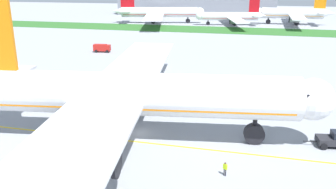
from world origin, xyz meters
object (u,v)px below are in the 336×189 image
Objects in this scene: airliner_foreground at (121,95)px; service_truck_baggage_loader at (102,48)px; parked_airliner_far_left at (158,12)px; parked_airliner_far_right at (293,14)px; parked_airliner_far_centre at (231,16)px; ground_crew_wingwalker_starboard at (16,174)px; pushback_tug at (333,140)px; ground_crew_wingwalker_port at (225,168)px.

service_truck_baggage_loader is at bearing 116.57° from airliner_foreground.
parked_airliner_far_left is (-33.70, 140.95, -0.84)m from airliner_foreground.
parked_airliner_far_right is at bearing 7.85° from parked_airliner_far_left.
airliner_foreground is 1.61× the size of parked_airliner_far_centre.
service_truck_baggage_loader is at bearing 106.86° from ground_crew_wingwalker_starboard.
pushback_tug is at bearing -80.13° from parked_airliner_far_centre.
pushback_tug is (28.48, 4.17, -5.44)m from airliner_foreground.
service_truck_baggage_loader is (-57.64, 54.15, 0.39)m from pushback_tug.
parked_airliner_far_right is at bearing 76.68° from airliner_foreground.
ground_crew_wingwalker_starboard is at bearing -80.32° from parked_airliner_far_left.
pushback_tug is 79.09m from service_truck_baggage_loader.
airliner_foreground is 140.73m from parked_airliner_far_centre.
service_truck_baggage_loader is (-44.21, 65.21, 0.36)m from ground_crew_wingwalker_port.
ground_crew_wingwalker_port reaches higher than ground_crew_wingwalker_starboard.
ground_crew_wingwalker_starboard is 0.03× the size of parked_airliner_far_right.
ground_crew_wingwalker_starboard is 0.02× the size of parked_airliner_far_left.
parked_airliner_far_centre is at bearing 88.07° from airliner_foreground.
parked_airliner_far_centre is (33.91, 82.32, 2.97)m from service_truck_baggage_loader.
service_truck_baggage_loader reaches higher than ground_crew_wingwalker_starboard.
service_truck_baggage_loader is 0.07× the size of parked_airliner_far_left.
parked_airliner_far_right reaches higher than ground_crew_wingwalker_port.
parked_airliner_far_centre reaches higher than pushback_tug.
parked_airliner_far_left reaches higher than pushback_tug.
parked_airliner_far_left is 1.39× the size of parked_airliner_far_centre.
service_truck_baggage_loader is 0.09× the size of parked_airliner_far_right.
parked_airliner_far_right is at bearing 17.74° from parked_airliner_far_centre.
ground_crew_wingwalker_starboard is (-35.80, -17.93, -0.01)m from pushback_tug.
parked_airliner_far_left is 1.29× the size of parked_airliner_far_right.
parked_airliner_far_right is at bearing 82.55° from ground_crew_wingwalker_port.
parked_airliner_far_left reaches higher than ground_crew_wingwalker_starboard.
service_truck_baggage_loader is 112.76m from parked_airliner_far_right.
ground_crew_wingwalker_starboard is at bearing -94.47° from parked_airliner_far_centre.
ground_crew_wingwalker_starboard is (-22.37, -6.86, -0.05)m from ground_crew_wingwalker_port.
airliner_foreground is 1.16× the size of parked_airliner_far_left.
service_truck_baggage_loader is at bearing -112.39° from parked_airliner_far_centre.
airliner_foreground is at bearing 62.00° from ground_crew_wingwalker_starboard.
ground_crew_wingwalker_port is 23.40m from ground_crew_wingwalker_starboard.
ground_crew_wingwalker_starboard is at bearing -118.00° from airliner_foreground.
ground_crew_wingwalker_port is 147.92m from parked_airliner_far_centre.
parked_airliner_far_left is at bearing 114.45° from pushback_tug.
ground_crew_wingwalker_port is at bearing 17.06° from ground_crew_wingwalker_starboard.
parked_airliner_far_left is at bearing 179.53° from parked_airliner_far_centre.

